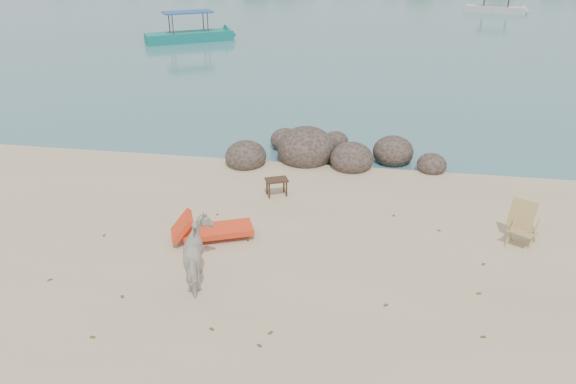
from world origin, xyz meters
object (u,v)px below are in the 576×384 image
Objects in this scene: cow at (200,255)px; boat_near at (188,16)px; boulders at (323,152)px; side_table at (277,188)px; lounge_chair at (218,228)px; deck_chair at (523,227)px.

cow is 0.24× the size of boat_near.
boat_near is (-9.98, 17.54, 1.19)m from boulders.
side_table is 2.56m from lounge_chair.
boat_near is at bearing 90.28° from side_table.
cow is 2.49× the size of side_table.
deck_chair is at bearing -39.07° from side_table.
boat_near reaches higher than cow.
lounge_chair reaches higher than side_table.
deck_chair is (6.69, 0.82, 0.17)m from lounge_chair.
cow is at bearing -124.94° from side_table.
side_table is 0.61× the size of deck_chair.
boulders is at bearing -122.59° from cow.
boulders is 20.21m from boat_near.
deck_chair is at bearing -15.66° from lounge_chair.
boat_near reaches higher than lounge_chair.
side_table is (-0.92, -2.69, -0.01)m from boulders.
deck_chair is (5.78, -1.57, 0.24)m from side_table.
lounge_chair is (-0.12, 1.65, -0.31)m from cow.
side_table is at bearing -108.92° from boulders.
boulders is 1.10× the size of boat_near.
boulders reaches higher than deck_chair.
side_table is at bearing -119.39° from cow.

